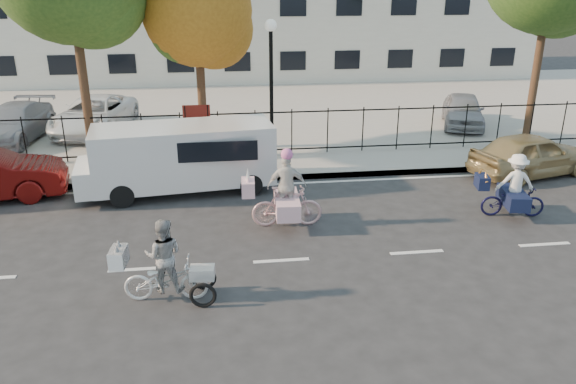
{
  "coord_description": "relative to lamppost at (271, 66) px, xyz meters",
  "views": [
    {
      "loc": [
        -1.22,
        -10.57,
        5.67
      ],
      "look_at": [
        0.3,
        1.2,
        1.1
      ],
      "focal_mm": 35.0,
      "sensor_mm": 36.0,
      "label": 1
    }
  ],
  "objects": [
    {
      "name": "ground",
      "position": [
        -0.5,
        -6.8,
        -3.11
      ],
      "size": [
        120.0,
        120.0,
        0.0
      ],
      "primitive_type": "plane",
      "color": "#333334"
    },
    {
      "name": "road_markings",
      "position": [
        -0.5,
        -6.8,
        -3.11
      ],
      "size": [
        60.0,
        9.52,
        0.01
      ],
      "primitive_type": null,
      "color": "silver",
      "rests_on": "ground"
    },
    {
      "name": "curb",
      "position": [
        -0.5,
        -1.75,
        -3.04
      ],
      "size": [
        60.0,
        0.1,
        0.15
      ],
      "primitive_type": "cube",
      "color": "#A8A399",
      "rests_on": "ground"
    },
    {
      "name": "sidewalk",
      "position": [
        -0.5,
        -0.7,
        -3.04
      ],
      "size": [
        60.0,
        2.2,
        0.15
      ],
      "primitive_type": "cube",
      "color": "#A8A399",
      "rests_on": "ground"
    },
    {
      "name": "parking_lot",
      "position": [
        -0.5,
        8.2,
        -3.04
      ],
      "size": [
        60.0,
        15.6,
        0.15
      ],
      "primitive_type": "cube",
      "color": "#A8A399",
      "rests_on": "ground"
    },
    {
      "name": "iron_fence",
      "position": [
        -0.5,
        0.4,
        -2.21
      ],
      "size": [
        58.0,
        0.06,
        1.5
      ],
      "primitive_type": null,
      "color": "black",
      "rests_on": "sidewalk"
    },
    {
      "name": "building",
      "position": [
        -0.5,
        18.2,
        -0.11
      ],
      "size": [
        34.0,
        10.0,
        6.0
      ],
      "primitive_type": "cube",
      "color": "silver",
      "rests_on": "ground"
    },
    {
      "name": "lamppost",
      "position": [
        0.0,
        0.0,
        0.0
      ],
      "size": [
        0.36,
        0.36,
        4.33
      ],
      "color": "black",
      "rests_on": "sidewalk"
    },
    {
      "name": "street_sign",
      "position": [
        -2.35,
        0.0,
        -1.7
      ],
      "size": [
        0.85,
        0.06,
        1.8
      ],
      "color": "black",
      "rests_on": "sidewalk"
    },
    {
      "name": "zebra_trike",
      "position": [
        -2.8,
        -8.03,
        -2.48
      ],
      "size": [
        1.9,
        0.77,
        1.63
      ],
      "rotation": [
        0.0,
        0.0,
        1.49
      ],
      "color": "white",
      "rests_on": "ground"
    },
    {
      "name": "unicorn_bike",
      "position": [
        -0.19,
        -5.03,
        -2.39
      ],
      "size": [
        1.94,
        1.35,
        1.96
      ],
      "rotation": [
        0.0,
        0.0,
        1.52
      ],
      "color": "beige",
      "rests_on": "ground"
    },
    {
      "name": "bull_bike",
      "position": [
        5.52,
        -5.15,
        -2.46
      ],
      "size": [
        1.8,
        1.25,
        1.63
      ],
      "rotation": [
        0.0,
        0.0,
        1.39
      ],
      "color": "black",
      "rests_on": "ground"
    },
    {
      "name": "white_van",
      "position": [
        -2.77,
        -2.3,
        -2.07
      ],
      "size": [
        5.49,
        2.35,
        1.89
      ],
      "rotation": [
        0.0,
        0.0,
        0.12
      ],
      "color": "white",
      "rests_on": "ground"
    },
    {
      "name": "gold_sedan",
      "position": [
        7.62,
        -2.3,
        -2.45
      ],
      "size": [
        4.18,
        2.53,
        1.33
      ],
      "primitive_type": "imported",
      "rotation": [
        0.0,
        0.0,
        1.83
      ],
      "color": "tan",
      "rests_on": "ground"
    },
    {
      "name": "lot_car_a",
      "position": [
        -8.91,
        3.21,
        -2.33
      ],
      "size": [
        2.26,
        4.56,
        1.27
      ],
      "primitive_type": "imported",
      "rotation": [
        0.0,
        0.0,
        -0.11
      ],
      "color": "#98999F",
      "rests_on": "parking_lot"
    },
    {
      "name": "lot_car_b",
      "position": [
        -6.32,
        4.19,
        -2.31
      ],
      "size": [
        3.01,
        5.0,
        1.3
      ],
      "primitive_type": "imported",
      "rotation": [
        0.0,
        0.0,
        -0.19
      ],
      "color": "white",
      "rests_on": "parking_lot"
    },
    {
      "name": "lot_car_d",
      "position": [
        7.86,
        3.23,
        -2.34
      ],
      "size": [
        2.61,
        3.94,
        1.25
      ],
      "primitive_type": "imported",
      "rotation": [
        0.0,
        0.0,
        -0.34
      ],
      "color": "#98999F",
      "rests_on": "parking_lot"
    },
    {
      "name": "tree_mid",
      "position": [
        -2.05,
        1.46,
        1.36
      ],
      "size": [
        3.52,
        3.49,
        6.4
      ],
      "color": "#442D1D",
      "rests_on": "ground"
    }
  ]
}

